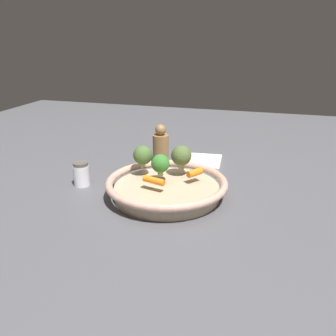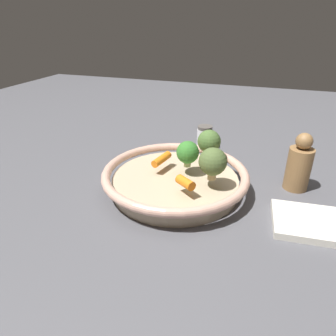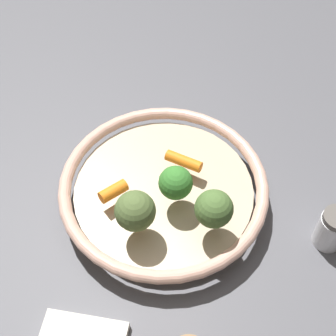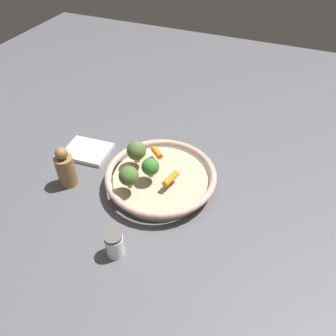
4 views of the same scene
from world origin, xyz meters
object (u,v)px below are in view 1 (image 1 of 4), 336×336
Objects in this scene: broccoli_floret_mid at (181,156)px; pepper_mill at (161,146)px; serving_bowl at (167,187)px; broccoli_floret_large at (143,155)px; dish_towel at (203,162)px; broccoli_floret_small at (160,164)px; baby_carrot_right at (154,181)px; salt_shaker at (81,174)px; baby_carrot_center at (195,173)px.

pepper_mill reaches higher than broccoli_floret_mid.
broccoli_floret_large reaches higher than serving_bowl.
broccoli_floret_small is at bearing 165.36° from dish_towel.
broccoli_floret_large is 0.47× the size of dish_towel.
baby_carrot_right reaches higher than serving_bowl.
pepper_mill is at bearing 20.51° from serving_bowl.
baby_carrot_right is 0.11m from broccoli_floret_large.
broccoli_floret_mid is 0.99× the size of salt_shaker.
serving_bowl is 0.10m from broccoli_floret_mid.
baby_carrot_right is at bearing -165.98° from pepper_mill.
pepper_mill is (0.29, 0.07, -0.00)m from baby_carrot_right.
baby_carrot_right is 0.84× the size of salt_shaker.
pepper_mill reaches higher than salt_shaker.
broccoli_floret_small reaches higher than salt_shaker.
salt_shaker is 0.49× the size of dish_towel.
salt_shaker is at bearing 78.16° from baby_carrot_right.
dish_towel is at bearing 4.94° from baby_carrot_center.
pepper_mill is at bearing 33.44° from broccoli_floret_mid.
broccoli_floret_small is 0.07m from broccoli_floret_mid.
broccoli_floret_small reaches higher than dish_towel.
broccoli_floret_large is at bearing 61.10° from broccoli_floret_small.
salt_shaker is at bearing 146.96° from pepper_mill.
broccoli_floret_large reaches higher than broccoli_floret_small.
serving_bowl is 0.27m from pepper_mill.
salt_shaker is (-0.04, 0.17, -0.06)m from broccoli_floret_large.
dish_towel is (0.03, -0.14, -0.05)m from pepper_mill.
baby_carrot_center is 0.62× the size of salt_shaker.
broccoli_floret_mid is at bearing -17.93° from baby_carrot_right.
salt_shaker is at bearing 95.63° from baby_carrot_center.
broccoli_floret_small is 0.24m from pepper_mill.
baby_carrot_right is 0.99× the size of broccoli_floret_small.
broccoli_floret_small is (-0.02, 0.09, 0.02)m from baby_carrot_center.
broccoli_floret_large is (0.05, 0.08, 0.06)m from serving_bowl.
broccoli_floret_large reaches higher than baby_carrot_center.
baby_carrot_center is 0.24m from dish_towel.
serving_bowl is at bearing -28.99° from baby_carrot_right.
broccoli_floret_small is 0.27m from dish_towel.
dish_towel is at bearing -7.72° from broccoli_floret_mid.
broccoli_floret_small is 0.41× the size of dish_towel.
broccoli_floret_mid reaches higher than baby_carrot_center.
salt_shaker is 0.52× the size of pepper_mill.
serving_bowl is at bearing 170.96° from dish_towel.
baby_carrot_center is at bearing -95.15° from broccoli_floret_large.
salt_shaker is (-0.01, 0.23, -0.05)m from broccoli_floret_small.
broccoli_floret_large is at bearing 84.85° from baby_carrot_center.
baby_carrot_right is at bearing 151.01° from serving_bowl.
broccoli_floret_small reaches higher than serving_bowl.
serving_bowl is at bearing -159.49° from pepper_mill.
dish_towel is (0.22, -0.13, -0.08)m from broccoli_floret_large.
broccoli_floret_large reaches higher than dish_towel.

